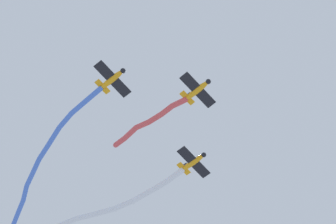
% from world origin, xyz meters
% --- Properties ---
extents(airplane_lead, '(4.88, 6.44, 1.59)m').
position_xyz_m(airplane_lead, '(1.22, -1.30, 79.73)').
color(airplane_lead, orange).
extents(smoke_trail_lead, '(14.50, 3.37, 3.64)m').
position_xyz_m(smoke_trail_lead, '(-7.85, 0.27, 81.24)').
color(smoke_trail_lead, '#DB4C4C').
extents(airplane_left_wing, '(4.86, 6.43, 1.59)m').
position_xyz_m(airplane_left_wing, '(-5.15, 8.86, 79.73)').
color(airplane_left_wing, orange).
extents(smoke_trail_left_wing, '(30.39, 4.91, 1.77)m').
position_xyz_m(smoke_trail_left_wing, '(-22.26, 9.32, 80.16)').
color(smoke_trail_left_wing, white).
extents(airplane_right_wing, '(4.85, 6.43, 1.59)m').
position_xyz_m(airplane_right_wing, '(-8.22, -8.70, 80.03)').
color(airplane_right_wing, orange).
extents(smoke_trail_right_wing, '(28.26, 15.21, 2.16)m').
position_xyz_m(smoke_trail_right_wing, '(-24.78, -2.33, 80.66)').
color(smoke_trail_right_wing, '#4C75DB').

